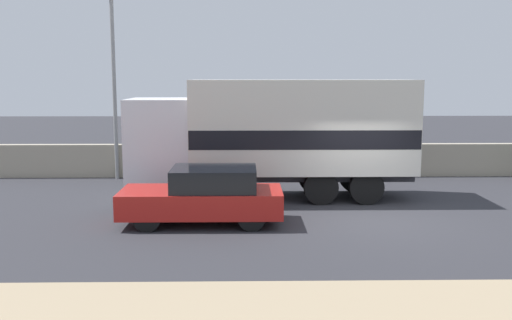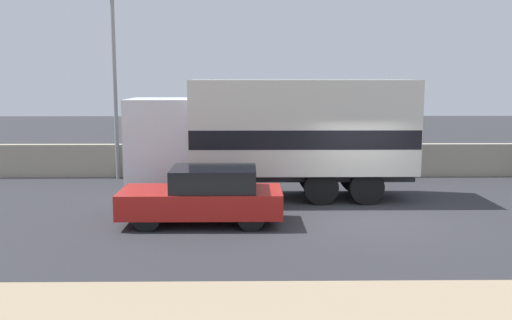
% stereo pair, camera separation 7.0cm
% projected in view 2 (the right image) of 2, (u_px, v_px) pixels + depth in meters
% --- Properties ---
extents(ground_plane, '(80.00, 80.00, 0.00)m').
position_uv_depth(ground_plane, '(370.00, 219.00, 14.82)').
color(ground_plane, '#2D2D33').
extents(stone_wall_backdrop, '(60.00, 0.35, 1.22)m').
position_uv_depth(stone_wall_backdrop, '(333.00, 160.00, 21.21)').
color(stone_wall_backdrop, '#A39984').
rests_on(stone_wall_backdrop, ground_plane).
extents(street_lamp, '(0.56, 0.28, 6.77)m').
position_uv_depth(street_lamp, '(114.00, 70.00, 20.29)').
color(street_lamp, gray).
rests_on(street_lamp, ground_plane).
extents(box_truck, '(8.51, 2.35, 3.59)m').
position_uv_depth(box_truck, '(278.00, 133.00, 17.19)').
color(box_truck, silver).
rests_on(box_truck, ground_plane).
extents(car_hatchback, '(4.04, 1.71, 1.43)m').
position_uv_depth(car_hatchback, '(205.00, 196.00, 14.33)').
color(car_hatchback, '#B21E19').
rests_on(car_hatchback, ground_plane).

